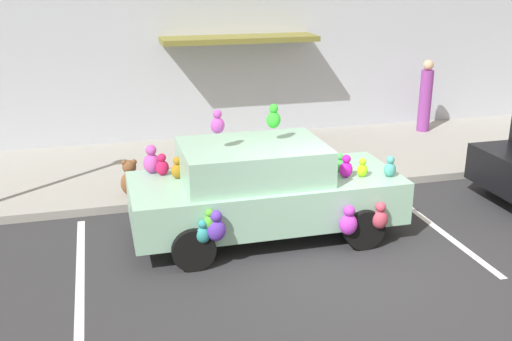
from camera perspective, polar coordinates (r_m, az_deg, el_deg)
ground_plane at (r=8.90m, az=8.81°, el=-9.32°), size 60.00×60.00×0.00m
sidewalk at (r=13.22m, az=0.23°, el=0.89°), size 24.00×4.00×0.15m
storefront_building at (r=14.68m, az=-2.02°, el=15.11°), size 24.00×1.25×6.40m
parking_stripe_front at (r=10.57m, az=16.69°, el=-5.18°), size 0.12×3.60×0.01m
parking_stripe_rear at (r=9.15m, az=-16.31°, el=-9.05°), size 0.12×3.60×0.01m
plush_covered_car at (r=9.57m, az=0.60°, el=-1.76°), size 4.27×2.07×2.15m
teddy_bear_on_sidewalk at (r=11.24m, az=-11.83°, el=-0.76°), size 0.36×0.30×0.68m
pedestrian_near_shopfront at (r=15.78m, az=15.75°, el=6.69°), size 0.31×0.31×1.80m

